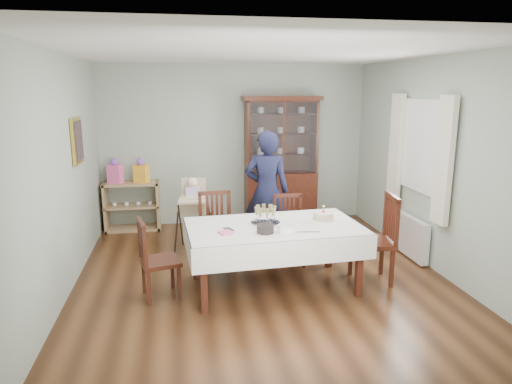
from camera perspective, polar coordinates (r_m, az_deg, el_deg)
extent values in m
plane|color=#593319|center=(5.81, 0.62, -10.47)|extent=(5.00, 5.00, 0.00)
plane|color=#9EAA99|center=(7.86, -2.63, 5.89)|extent=(4.50, 0.00, 4.50)
plane|color=#9EAA99|center=(5.49, -23.15, 1.86)|extent=(0.00, 5.00, 5.00)
plane|color=#9EAA99|center=(6.22, 21.53, 3.18)|extent=(0.00, 5.00, 5.00)
plane|color=white|center=(5.35, 0.69, 17.15)|extent=(5.00, 5.00, 0.00)
cube|color=#431F10|center=(5.26, 2.26, -4.61)|extent=(1.96, 1.16, 0.06)
cube|color=silver|center=(5.25, 2.26, -4.24)|extent=(2.06, 1.26, 0.01)
cube|color=#431F10|center=(7.92, 3.05, -0.69)|extent=(1.20, 0.45, 0.90)
cube|color=white|center=(7.56, 3.46, 6.75)|extent=(1.12, 0.01, 1.16)
cube|color=#431F10|center=(7.70, 3.20, 11.63)|extent=(1.30, 0.48, 0.07)
cube|color=tan|center=(7.90, -15.05, -4.38)|extent=(0.90, 0.38, 0.04)
cube|color=tan|center=(7.80, -15.21, -1.71)|extent=(0.90, 0.38, 0.03)
cube|color=tan|center=(7.72, -15.38, 1.03)|extent=(0.90, 0.38, 0.04)
cube|color=tan|center=(7.86, -18.26, -1.81)|extent=(0.04, 0.38, 0.80)
cube|color=tan|center=(7.77, -12.13, -1.60)|extent=(0.04, 0.38, 0.80)
cube|color=gold|center=(6.21, -21.47, 5.97)|extent=(0.04, 0.48, 0.58)
cube|color=white|center=(6.44, 20.08, 5.39)|extent=(0.04, 1.02, 1.22)
cube|color=silver|center=(5.89, 22.44, 3.60)|extent=(0.07, 0.30, 1.55)
cube|color=silver|center=(6.96, 17.08, 5.28)|extent=(0.07, 0.30, 1.55)
cube|color=white|center=(6.67, 18.81, -5.30)|extent=(0.10, 0.80, 0.55)
cube|color=#431F10|center=(5.91, -4.80, -5.39)|extent=(0.48, 0.48, 0.05)
cube|color=#431F10|center=(6.02, -5.19, -2.34)|extent=(0.43, 0.08, 0.52)
cube|color=#431F10|center=(6.09, 4.20, -5.19)|extent=(0.43, 0.43, 0.05)
cube|color=#431F10|center=(6.19, 3.94, -2.45)|extent=(0.39, 0.06, 0.48)
cube|color=#431F10|center=(5.24, -11.88, -8.51)|extent=(0.49, 0.49, 0.05)
cube|color=#431F10|center=(5.12, -14.04, -6.14)|extent=(0.13, 0.39, 0.48)
cube|color=#431F10|center=(5.68, 14.26, -6.12)|extent=(0.54, 0.54, 0.05)
cube|color=#431F10|center=(5.66, 16.55, -3.20)|extent=(0.10, 0.46, 0.57)
imported|color=black|center=(6.49, 1.37, 0.09)|extent=(0.71, 0.55, 1.73)
cube|color=tan|center=(6.58, -7.82, -1.51)|extent=(0.39, 0.36, 0.25)
cube|color=tan|center=(6.53, -7.88, 0.25)|extent=(0.36, 0.11, 0.29)
cube|color=tan|center=(6.56, -7.85, -0.81)|extent=(0.39, 0.22, 0.03)
cube|color=silver|center=(6.54, -7.87, -0.10)|extent=(0.20, 0.17, 0.19)
sphere|color=beige|center=(6.51, -7.91, 1.14)|extent=(0.16, 0.16, 0.16)
cylinder|color=silver|center=(5.32, 1.18, -3.90)|extent=(0.34, 0.34, 0.01)
torus|color=silver|center=(5.31, 1.18, -3.81)|extent=(0.35, 0.35, 0.01)
cylinder|color=white|center=(5.50, 8.40, -3.47)|extent=(0.27, 0.27, 0.01)
cylinder|color=brown|center=(5.48, 8.42, -2.98)|extent=(0.23, 0.23, 0.08)
cylinder|color=silver|center=(5.47, 8.43, -2.54)|extent=(0.23, 0.23, 0.01)
cylinder|color=#F24C4C|center=(5.46, 8.45, -2.13)|extent=(0.01, 0.01, 0.07)
sphere|color=yellow|center=(5.45, 8.46, -1.75)|extent=(0.02, 0.02, 0.02)
cylinder|color=black|center=(4.98, 1.17, -4.61)|extent=(0.23, 0.23, 0.09)
cylinder|color=white|center=(5.00, 3.82, -4.60)|extent=(0.22, 0.22, 0.08)
cube|color=#F75BA6|center=(4.97, -3.77, -5.10)|extent=(0.18, 0.18, 0.02)
cube|color=silver|center=(5.03, 6.59, -4.98)|extent=(0.25, 0.06, 0.01)
cube|color=#F75BA6|center=(7.70, -17.20, 2.17)|extent=(0.26, 0.21, 0.30)
sphere|color=#E533B2|center=(7.66, -17.30, 3.64)|extent=(0.12, 0.12, 0.12)
cube|color=#FFAE28|center=(7.65, -14.13, 2.24)|extent=(0.26, 0.23, 0.28)
sphere|color=#E533B2|center=(7.62, -14.21, 3.69)|extent=(0.13, 0.13, 0.13)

